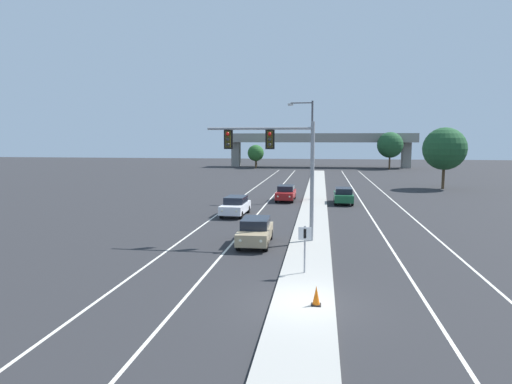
{
  "coord_description": "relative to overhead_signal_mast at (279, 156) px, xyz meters",
  "views": [
    {
      "loc": [
        0.59,
        -16.55,
        6.29
      ],
      "look_at": [
        -3.2,
        9.41,
        3.2
      ],
      "focal_mm": 31.37,
      "sensor_mm": 36.0,
      "label": 1
    }
  ],
  "objects": [
    {
      "name": "street_lamp_median",
      "position": [
        1.35,
        18.87,
        0.52
      ],
      "size": [
        2.58,
        0.28,
        10.0
      ],
      "color": "#4C4C51",
      "rests_on": "median_island"
    },
    {
      "name": "lane_stripe_receding_center",
      "position": [
        6.65,
        14.56,
        -5.27
      ],
      "size": [
        0.14,
        100.0,
        0.01
      ],
      "primitive_type": "cube",
      "color": "silver",
      "rests_on": "ground"
    },
    {
      "name": "median_island",
      "position": [
        1.95,
        7.56,
        -5.2
      ],
      "size": [
        2.4,
        110.0,
        0.15
      ],
      "primitive_type": "cube",
      "color": "#9E9B93",
      "rests_on": "ground"
    },
    {
      "name": "overpass_bridge",
      "position": [
        1.95,
        75.96,
        0.51
      ],
      "size": [
        42.4,
        6.4,
        7.65
      ],
      "color": "gray",
      "rests_on": "ground"
    },
    {
      "name": "median_sign_post",
      "position": [
        1.86,
        -6.75,
        -3.69
      ],
      "size": [
        0.6,
        0.1,
        2.2
      ],
      "color": "gray",
      "rests_on": "median_island"
    },
    {
      "name": "car_oncoming_red",
      "position": [
        -1.01,
        18.64,
        -4.46
      ],
      "size": [
        1.87,
        4.49,
        1.58
      ],
      "color": "maroon",
      "rests_on": "ground"
    },
    {
      "name": "traffic_cone_median_nose",
      "position": [
        2.44,
        -10.8,
        -4.77
      ],
      "size": [
        0.36,
        0.36,
        0.74
      ],
      "color": "black",
      "rests_on": "median_island"
    },
    {
      "name": "tree_far_right_c",
      "position": [
        18.02,
        32.82,
        -0.16
      ],
      "size": [
        5.41,
        5.41,
        7.83
      ],
      "color": "#4C3823",
      "rests_on": "ground"
    },
    {
      "name": "car_receding_green",
      "position": [
        4.75,
        17.42,
        -4.46
      ],
      "size": [
        1.85,
        4.48,
        1.58
      ],
      "color": "#195633",
      "rests_on": "ground"
    },
    {
      "name": "tree_far_left_a",
      "position": [
        -12.52,
        76.6,
        -2.13
      ],
      "size": [
        3.33,
        3.33,
        4.82
      ],
      "color": "#4C3823",
      "rests_on": "ground"
    },
    {
      "name": "car_oncoming_white",
      "position": [
        -4.46,
        9.1,
        -4.46
      ],
      "size": [
        1.92,
        4.51,
        1.58
      ],
      "color": "silver",
      "rests_on": "ground"
    },
    {
      "name": "car_oncoming_tan",
      "position": [
        -1.31,
        -0.9,
        -4.46
      ],
      "size": [
        1.92,
        4.51,
        1.58
      ],
      "color": "tan",
      "rests_on": "ground"
    },
    {
      "name": "overhead_signal_mast",
      "position": [
        0.0,
        0.0,
        0.0
      ],
      "size": [
        6.54,
        0.44,
        7.2
      ],
      "color": "gray",
      "rests_on": "median_island"
    },
    {
      "name": "tree_far_right_a",
      "position": [
        16.88,
        70.99,
        -0.14
      ],
      "size": [
        5.43,
        5.43,
        7.86
      ],
      "color": "#4C3823",
      "rests_on": "ground"
    },
    {
      "name": "ground_plane",
      "position": [
        1.95,
        -10.44,
        -5.28
      ],
      "size": [
        260.0,
        260.0,
        0.0
      ],
      "primitive_type": "plane",
      "color": "#28282B"
    },
    {
      "name": "tree_far_left_b",
      "position": [
        -11.64,
        69.65,
        -1.93
      ],
      "size": [
        3.55,
        3.55,
        5.14
      ],
      "color": "#4C3823",
      "rests_on": "ground"
    },
    {
      "name": "lane_stripe_oncoming_center",
      "position": [
        -2.75,
        14.56,
        -5.27
      ],
      "size": [
        0.14,
        100.0,
        0.01
      ],
      "primitive_type": "cube",
      "color": "silver",
      "rests_on": "ground"
    },
    {
      "name": "edge_stripe_left",
      "position": [
        -6.05,
        14.56,
        -5.27
      ],
      "size": [
        0.14,
        100.0,
        0.01
      ],
      "primitive_type": "cube",
      "color": "silver",
      "rests_on": "ground"
    },
    {
      "name": "edge_stripe_right",
      "position": [
        9.95,
        14.56,
        -5.27
      ],
      "size": [
        0.14,
        100.0,
        0.01
      ],
      "primitive_type": "cube",
      "color": "silver",
      "rests_on": "ground"
    }
  ]
}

